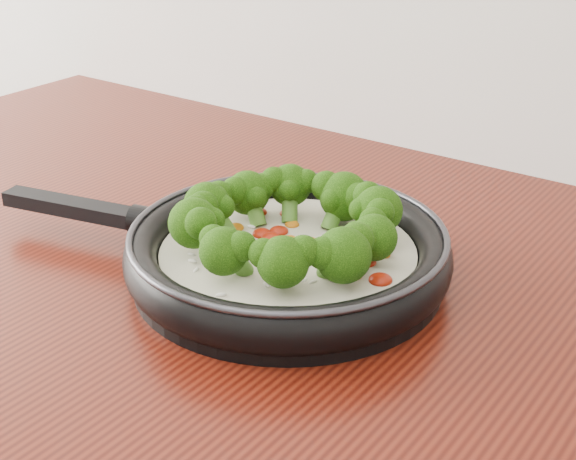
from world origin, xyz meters
The scene contains 1 object.
skillet centered at (-0.09, 1.11, 0.93)m, with size 0.49×0.35×0.09m.
Camera 1 is at (0.30, 0.57, 1.27)m, focal length 51.50 mm.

